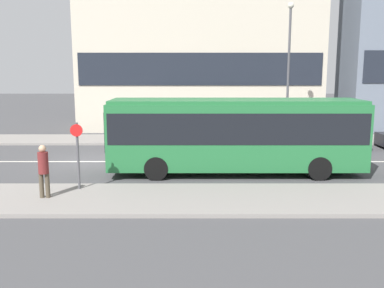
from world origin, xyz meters
TOP-DOWN VIEW (x-y plane):
  - ground_plane at (0.00, 0.00)m, footprint 120.00×120.00m
  - sidewalk_near at (0.00, -6.25)m, footprint 44.00×3.50m
  - sidewalk_far at (0.00, 6.25)m, footprint 44.00×3.50m
  - lane_centerline at (0.00, 0.00)m, footprint 41.80×0.16m
  - apartment_block_left_tower at (5.48, 12.23)m, footprint 17.40×5.55m
  - city_bus at (6.74, -2.33)m, footprint 10.58×2.61m
  - parked_car_0 at (12.59, 3.36)m, footprint 3.97×1.73m
  - pedestrian_near_stop at (-0.03, -6.30)m, footprint 0.35×0.34m
  - bus_stop_sign at (0.84, -5.22)m, footprint 0.44×0.12m
  - street_lamp at (10.51, 4.95)m, footprint 0.36×0.36m

SIDE VIEW (x-z plane):
  - ground_plane at x=0.00m, z-range 0.00..0.00m
  - lane_centerline at x=0.00m, z-range 0.00..0.01m
  - sidewalk_near at x=0.00m, z-range 0.00..0.13m
  - sidewalk_far at x=0.00m, z-range 0.00..0.13m
  - parked_car_0 at x=12.59m, z-range -0.04..1.34m
  - pedestrian_near_stop at x=-0.03m, z-range 0.26..2.05m
  - bus_stop_sign at x=0.84m, z-range 0.34..2.75m
  - city_bus at x=6.74m, z-range 0.24..3.40m
  - street_lamp at x=10.51m, z-range 0.92..8.93m
  - apartment_block_left_tower at x=5.48m, z-range -0.01..16.07m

